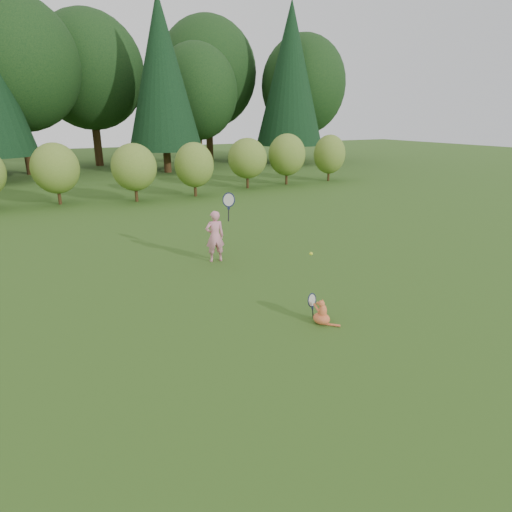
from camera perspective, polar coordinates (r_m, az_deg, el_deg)
ground at (r=9.12m, az=1.19°, el=-5.76°), size 100.00×100.00×0.00m
shrub_row at (r=20.84m, az=-16.34°, el=11.10°), size 28.00×3.00×2.80m
woodland_backdrop at (r=30.83m, az=-21.52°, el=24.07°), size 48.00×10.00×15.00m
child at (r=11.31m, az=-5.44°, el=2.79°), size 0.81×0.54×2.05m
cat at (r=8.11m, az=8.72°, el=-7.27°), size 0.44×0.64×0.65m
tennis_ball at (r=9.44m, az=7.36°, el=0.31°), size 0.08×0.08×0.08m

